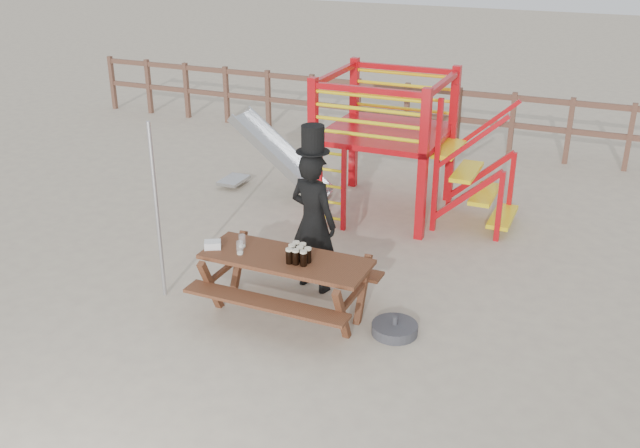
# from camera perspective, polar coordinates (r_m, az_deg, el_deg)

# --- Properties ---
(ground) EXTENTS (60.00, 60.00, 0.00)m
(ground) POSITION_cam_1_polar(r_m,az_deg,el_deg) (7.99, -4.80, -7.61)
(ground) COLOR #C0B295
(ground) RESTS_ON ground
(back_fence) EXTENTS (15.09, 0.09, 1.20)m
(back_fence) POSITION_cam_1_polar(r_m,az_deg,el_deg) (13.83, 8.97, 9.03)
(back_fence) COLOR brown
(back_fence) RESTS_ON ground
(playground_fort) EXTENTS (4.71, 1.84, 2.10)m
(playground_fort) POSITION_cam_1_polar(r_m,az_deg,el_deg) (10.54, 4.82, 6.60)
(playground_fort) COLOR red
(playground_fort) RESTS_ON ground
(picnic_table) EXTENTS (1.85, 1.28, 0.71)m
(picnic_table) POSITION_cam_1_polar(r_m,az_deg,el_deg) (7.84, -2.71, -4.41)
(picnic_table) COLOR brown
(picnic_table) RESTS_ON ground
(man_with_hat) EXTENTS (0.70, 0.55, 2.00)m
(man_with_hat) POSITION_cam_1_polar(r_m,az_deg,el_deg) (8.23, -0.55, 0.47)
(man_with_hat) COLOR black
(man_with_hat) RESTS_ON ground
(metal_pole) EXTENTS (0.05, 0.05, 2.10)m
(metal_pole) POSITION_cam_1_polar(r_m,az_deg,el_deg) (8.20, -12.91, 0.91)
(metal_pole) COLOR #B2B2B7
(metal_pole) RESTS_ON ground
(parasol_base) EXTENTS (0.50, 0.50, 0.21)m
(parasol_base) POSITION_cam_1_polar(r_m,az_deg,el_deg) (7.72, 5.99, -8.33)
(parasol_base) COLOR #39393F
(parasol_base) RESTS_ON ground
(paper_bag) EXTENTS (0.23, 0.21, 0.08)m
(paper_bag) POSITION_cam_1_polar(r_m,az_deg,el_deg) (8.00, -8.58, -1.64)
(paper_bag) COLOR white
(paper_bag) RESTS_ON picnic_table
(stout_pints) EXTENTS (0.27, 0.26, 0.17)m
(stout_pints) POSITION_cam_1_polar(r_m,az_deg,el_deg) (7.59, -1.74, -2.40)
(stout_pints) COLOR black
(stout_pints) RESTS_ON picnic_table
(empty_glasses) EXTENTS (0.14, 0.24, 0.15)m
(empty_glasses) POSITION_cam_1_polar(r_m,az_deg,el_deg) (7.88, -6.34, -1.67)
(empty_glasses) COLOR silver
(empty_glasses) RESTS_ON picnic_table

